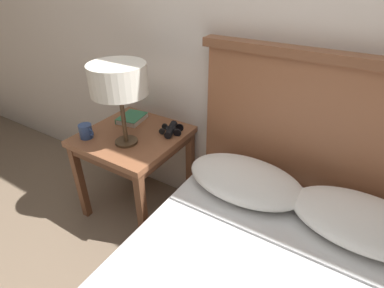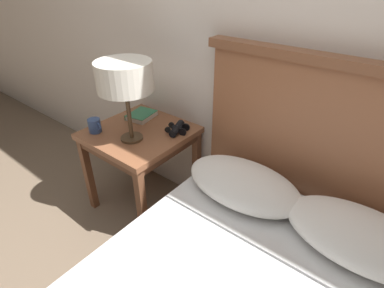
{
  "view_description": "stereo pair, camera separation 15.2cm",
  "coord_description": "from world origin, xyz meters",
  "px_view_note": "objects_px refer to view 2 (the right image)",
  "views": [
    {
      "loc": [
        0.55,
        -0.41,
        1.48
      ],
      "look_at": [
        -0.13,
        0.7,
        0.68
      ],
      "focal_mm": 28.0,
      "sensor_mm": 36.0,
      "label": 1
    },
    {
      "loc": [
        0.68,
        -0.32,
        1.48
      ],
      "look_at": [
        -0.13,
        0.7,
        0.68
      ],
      "focal_mm": 28.0,
      "sensor_mm": 36.0,
      "label": 2
    }
  ],
  "objects_px": {
    "nightstand": "(140,141)",
    "binoculars_pair": "(177,128)",
    "book_on_nightstand": "(141,115)",
    "coffee_mug": "(95,126)",
    "table_lamp": "(125,78)"
  },
  "relations": [
    {
      "from": "nightstand",
      "to": "binoculars_pair",
      "type": "distance_m",
      "value": 0.26
    },
    {
      "from": "table_lamp",
      "to": "book_on_nightstand",
      "type": "bearing_deg",
      "value": 125.18
    },
    {
      "from": "nightstand",
      "to": "binoculars_pair",
      "type": "xyz_separation_m",
      "value": [
        0.19,
        0.14,
        0.1
      ]
    },
    {
      "from": "nightstand",
      "to": "table_lamp",
      "type": "height_order",
      "value": "table_lamp"
    },
    {
      "from": "binoculars_pair",
      "to": "coffee_mug",
      "type": "xyz_separation_m",
      "value": [
        -0.39,
        -0.31,
        0.02
      ]
    },
    {
      "from": "book_on_nightstand",
      "to": "nightstand",
      "type": "bearing_deg",
      "value": -48.07
    },
    {
      "from": "table_lamp",
      "to": "binoculars_pair",
      "type": "height_order",
      "value": "table_lamp"
    },
    {
      "from": "binoculars_pair",
      "to": "coffee_mug",
      "type": "distance_m",
      "value": 0.5
    },
    {
      "from": "table_lamp",
      "to": "coffee_mug",
      "type": "distance_m",
      "value": 0.41
    },
    {
      "from": "table_lamp",
      "to": "coffee_mug",
      "type": "xyz_separation_m",
      "value": [
        -0.24,
        -0.08,
        -0.33
      ]
    },
    {
      "from": "book_on_nightstand",
      "to": "coffee_mug",
      "type": "bearing_deg",
      "value": -103.74
    },
    {
      "from": "book_on_nightstand",
      "to": "binoculars_pair",
      "type": "distance_m",
      "value": 0.31
    },
    {
      "from": "table_lamp",
      "to": "nightstand",
      "type": "bearing_deg",
      "value": 113.54
    },
    {
      "from": "binoculars_pair",
      "to": "coffee_mug",
      "type": "bearing_deg",
      "value": -141.38
    },
    {
      "from": "nightstand",
      "to": "binoculars_pair",
      "type": "height_order",
      "value": "binoculars_pair"
    }
  ]
}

